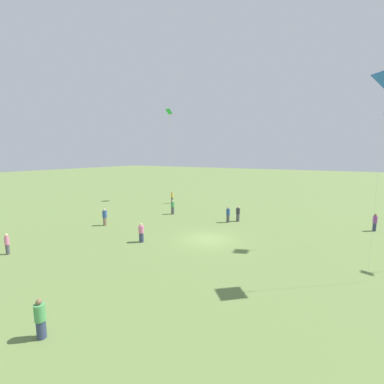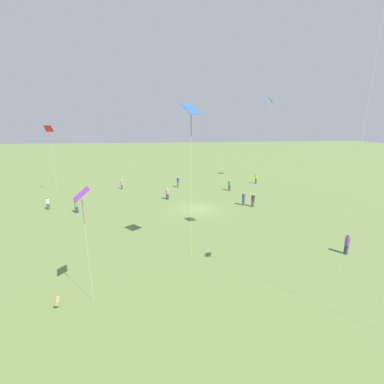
{
  "view_description": "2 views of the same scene",
  "coord_description": "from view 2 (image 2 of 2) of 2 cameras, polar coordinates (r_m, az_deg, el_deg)",
  "views": [
    {
      "loc": [
        -10.1,
        20.34,
        7.67
      ],
      "look_at": [
        1.37,
        0.63,
        4.35
      ],
      "focal_mm": 24.0,
      "sensor_mm": 36.0,
      "label": 1
    },
    {
      "loc": [
        -31.28,
        4.75,
        10.75
      ],
      "look_at": [
        1.87,
        0.45,
        1.78
      ],
      "focal_mm": 24.0,
      "sensor_mm": 36.0,
      "label": 2
    }
  ],
  "objects": [
    {
      "name": "ground_plane",
      "position": [
        33.42,
        1.18,
        -3.75
      ],
      "size": [
        240.0,
        240.0,
        0.0
      ],
      "primitive_type": "plane",
      "color": "olive"
    },
    {
      "name": "person_9",
      "position": [
        48.57,
        14.05,
        2.89
      ],
      "size": [
        0.45,
        0.45,
        1.83
      ],
      "rotation": [
        0.0,
        0.0,
        0.25
      ],
      "color": "#4C4C51",
      "rests_on": "ground_plane"
    },
    {
      "name": "person_8",
      "position": [
        37.42,
        -5.5,
        -0.42
      ],
      "size": [
        0.52,
        0.52,
        1.71
      ],
      "rotation": [
        0.0,
        0.0,
        6.17
      ],
      "color": "#333D5B",
      "rests_on": "ground_plane"
    },
    {
      "name": "kite_5",
      "position": [
        15.52,
        -23.35,
        -1.11
      ],
      "size": [
        1.3,
        1.18,
        7.28
      ],
      "rotation": [
        0.0,
        0.0,
        2.73
      ],
      "color": "purple",
      "rests_on": "ground_plane"
    },
    {
      "name": "person_1",
      "position": [
        34.69,
        -24.3,
        -2.91
      ],
      "size": [
        0.6,
        0.6,
        1.76
      ],
      "rotation": [
        0.0,
        0.0,
        3.62
      ],
      "color": "#333D5B",
      "rests_on": "ground_plane"
    },
    {
      "name": "kite_2",
      "position": [
        19.51,
        -0.2,
        17.07
      ],
      "size": [
        1.62,
        1.64,
        12.1
      ],
      "rotation": [
        0.0,
        0.0,
        4.66
      ],
      "color": "blue",
      "rests_on": "ground_plane"
    },
    {
      "name": "person_3",
      "position": [
        42.55,
        8.34,
        1.49
      ],
      "size": [
        0.68,
        0.68,
        1.87
      ],
      "rotation": [
        0.0,
        0.0,
        5.47
      ],
      "color": "#4C4C51",
      "rests_on": "ground_plane"
    },
    {
      "name": "person_4",
      "position": [
        44.71,
        -15.36,
        1.68
      ],
      "size": [
        0.39,
        0.39,
        1.67
      ],
      "rotation": [
        0.0,
        0.0,
        4.96
      ],
      "color": "#4C4C51",
      "rests_on": "ground_plane"
    },
    {
      "name": "person_2",
      "position": [
        44.35,
        -3.09,
        2.19
      ],
      "size": [
        0.53,
        0.53,
        1.87
      ],
      "rotation": [
        0.0,
        0.0,
        4.85
      ],
      "color": "#847056",
      "rests_on": "ground_plane"
    },
    {
      "name": "kite_4",
      "position": [
        50.9,
        17.09,
        18.25
      ],
      "size": [
        1.21,
        0.98,
        15.14
      ],
      "rotation": [
        0.0,
        0.0,
        5.22
      ],
      "color": "green",
      "rests_on": "ground_plane"
    },
    {
      "name": "person_5",
      "position": [
        35.29,
        11.39,
        -1.49
      ],
      "size": [
        0.5,
        0.5,
        1.81
      ],
      "rotation": [
        0.0,
        0.0,
        1.38
      ],
      "color": "#4C4C51",
      "rests_on": "ground_plane"
    },
    {
      "name": "dog_0",
      "position": [
        18.74,
        -27.75,
        -20.63
      ],
      "size": [
        0.75,
        0.38,
        0.5
      ],
      "rotation": [
        0.0,
        0.0,
        4.94
      ],
      "color": "tan",
      "rests_on": "ground_plane"
    },
    {
      "name": "person_7",
      "position": [
        25.63,
        31.17,
        -9.91
      ],
      "size": [
        0.51,
        0.51,
        1.79
      ],
      "rotation": [
        0.0,
        0.0,
        1.22
      ],
      "color": "#333D5B",
      "rests_on": "ground_plane"
    },
    {
      "name": "kite_6",
      "position": [
        44.01,
        -29.21,
        11.85
      ],
      "size": [
        0.84,
        1.21,
        10.46
      ],
      "rotation": [
        0.0,
        0.0,
        0.63
      ],
      "color": "red",
      "rests_on": "ground_plane"
    },
    {
      "name": "person_0",
      "position": [
        37.7,
        -29.39,
        -2.24
      ],
      "size": [
        0.53,
        0.53,
        1.66
      ],
      "rotation": [
        0.0,
        0.0,
        1.97
      ],
      "color": "#4C4C51",
      "rests_on": "ground_plane"
    },
    {
      "name": "person_6",
      "position": [
        34.91,
        13.4,
        -1.83
      ],
      "size": [
        0.6,
        0.6,
        1.78
      ],
      "rotation": [
        0.0,
        0.0,
        4.26
      ],
      "color": "#4C4C51",
      "rests_on": "ground_plane"
    }
  ]
}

